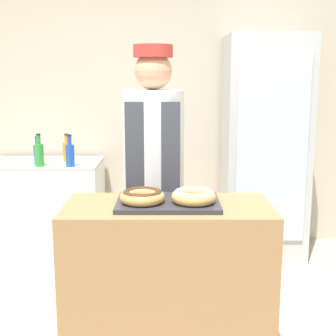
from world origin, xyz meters
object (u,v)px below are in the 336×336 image
object	(u,v)px
beverage_fridge	(264,148)
baker_person	(154,178)
brownie_back_left	(148,192)
chest_freezer	(45,207)
donut_chocolate_glaze	(142,196)
bottle_blue_b	(70,154)
serving_tray	(168,203)
bottle_green	(39,154)
bottle_orange	(67,151)
brownie_back_right	(188,192)
donut_light_glaze	(194,196)
bottle_blue	(37,154)

from	to	relation	value
beverage_fridge	baker_person	bearing A→B (deg)	-129.54
brownie_back_left	chest_freezer	size ratio (longest dim) A/B	0.07
donut_chocolate_glaze	bottle_blue_b	distance (m)	1.70
serving_tray	chest_freezer	size ratio (longest dim) A/B	0.52
bottle_green	bottle_orange	bearing A→B (deg)	53.98
serving_tray	bottle_blue_b	world-z (taller)	bottle_blue_b
baker_person	brownie_back_left	bearing A→B (deg)	-92.10
brownie_back_right	bottle_green	world-z (taller)	bottle_green
donut_light_glaze	brownie_back_right	xyz separation A→B (m)	(-0.02, 0.17, -0.02)
brownie_back_left	beverage_fridge	distance (m)	1.88
brownie_back_right	bottle_green	xyz separation A→B (m)	(-1.20, 1.38, -0.01)
beverage_fridge	bottle_blue_b	xyz separation A→B (m)	(-1.69, -0.23, -0.02)
brownie_back_right	brownie_back_left	bearing A→B (deg)	180.00
serving_tray	bottle_green	size ratio (longest dim) A/B	1.94
donut_light_glaze	bottle_orange	xyz separation A→B (m)	(-1.04, 1.80, -0.04)
baker_person	bottle_blue_b	bearing A→B (deg)	128.76
chest_freezer	bottle_blue	distance (m)	0.54
brownie_back_left	brownie_back_right	size ratio (longest dim) A/B	1.00
bottle_blue	bottle_blue_b	xyz separation A→B (m)	(0.30, -0.09, 0.01)
beverage_fridge	donut_chocolate_glaze	bearing A→B (deg)	-119.17
baker_person	beverage_fridge	distance (m)	1.50
serving_tray	bottle_orange	xyz separation A→B (m)	(-0.91, 1.76, 0.01)
donut_light_glaze	baker_person	size ratio (longest dim) A/B	0.13
chest_freezer	bottle_orange	xyz separation A→B (m)	(0.22, 0.01, 0.52)
chest_freezer	donut_chocolate_glaze	bearing A→B (deg)	-60.76
bottle_blue	donut_light_glaze	bearing A→B (deg)	-52.31
donut_chocolate_glaze	donut_light_glaze	world-z (taller)	same
bottle_green	serving_tray	bearing A→B (deg)	-54.06
serving_tray	donut_light_glaze	size ratio (longest dim) A/B	2.32
brownie_back_right	baker_person	distance (m)	0.50
bottle_blue_b	brownie_back_right	bearing A→B (deg)	-55.59
bottle_blue	bottle_blue_b	world-z (taller)	bottle_blue_b
brownie_back_right	beverage_fridge	size ratio (longest dim) A/B	0.04
brownie_back_left	donut_light_glaze	bearing A→B (deg)	-35.14
baker_person	bottle_blue_b	distance (m)	1.18
serving_tray	brownie_back_left	distance (m)	0.17
bottle_orange	serving_tray	bearing A→B (deg)	-62.62
donut_light_glaze	bottle_orange	size ratio (longest dim) A/B	0.93
bottle_blue_b	bottle_green	size ratio (longest dim) A/B	0.97
brownie_back_right	chest_freezer	bearing A→B (deg)	127.61
chest_freezer	bottle_blue_b	world-z (taller)	bottle_blue_b
bottle_orange	chest_freezer	bearing A→B (deg)	-176.66
donut_chocolate_glaze	bottle_orange	bearing A→B (deg)	113.32
serving_tray	brownie_back_right	xyz separation A→B (m)	(0.11, 0.13, 0.03)
serving_tray	bottle_blue_b	bearing A→B (deg)	118.94
donut_chocolate_glaze	bottle_green	xyz separation A→B (m)	(-0.96, 1.55, -0.03)
donut_chocolate_glaze	bottle_orange	world-z (taller)	bottle_orange
brownie_back_left	chest_freezer	world-z (taller)	brownie_back_left
serving_tray	donut_chocolate_glaze	xyz separation A→B (m)	(-0.13, -0.04, 0.05)
bottle_blue_b	chest_freezer	bearing A→B (deg)	141.52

